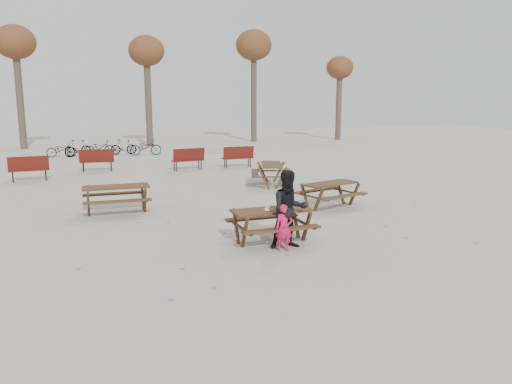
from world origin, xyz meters
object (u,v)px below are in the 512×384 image
object	(u,v)px
picnic_table_east	(330,195)
picnic_table_far	(272,175)
soda_bottle	(270,207)
adult	(289,209)
child	(284,228)
main_picnic_table	(271,217)
picnic_table_north	(117,200)
food_tray	(268,209)

from	to	relation	value
picnic_table_east	picnic_table_far	xyz separation A→B (m)	(-0.17, 4.23, 0.03)
soda_bottle	picnic_table_east	bearing A→B (deg)	42.97
adult	picnic_table_far	size ratio (longest dim) A/B	0.91
child	soda_bottle	bearing A→B (deg)	115.19
main_picnic_table	adult	bearing A→B (deg)	-68.37
picnic_table_north	picnic_table_far	distance (m)	6.56
picnic_table_north	picnic_table_far	bearing A→B (deg)	26.45
picnic_table_east	picnic_table_far	bearing A→B (deg)	77.29
main_picnic_table	adult	distance (m)	0.63
food_tray	soda_bottle	xyz separation A→B (m)	(0.01, -0.07, 0.05)
child	picnic_table_east	bearing A→B (deg)	66.59
food_tray	picnic_table_north	xyz separation A→B (m)	(-2.95, 4.35, -0.39)
picnic_table_north	picnic_table_east	bearing A→B (deg)	-11.90
adult	picnic_table_north	distance (m)	5.84
picnic_table_east	picnic_table_north	bearing A→B (deg)	151.43
main_picnic_table	picnic_table_north	size ratio (longest dim) A/B	0.97
food_tray	picnic_table_east	world-z (taller)	food_tray
adult	soda_bottle	bearing A→B (deg)	130.68
main_picnic_table	food_tray	bearing A→B (deg)	-155.76
food_tray	picnic_table_east	distance (m)	4.30
picnic_table_east	picnic_table_far	size ratio (longest dim) A/B	0.92
picnic_table_far	adult	bearing A→B (deg)	-179.79
picnic_table_north	soda_bottle	bearing A→B (deg)	-54.48
child	food_tray	bearing A→B (deg)	115.61
food_tray	picnic_table_far	bearing A→B (deg)	67.08
main_picnic_table	picnic_table_east	distance (m)	4.18
food_tray	soda_bottle	world-z (taller)	soda_bottle
child	adult	xyz separation A→B (m)	(0.21, 0.20, 0.35)
food_tray	picnic_table_far	xyz separation A→B (m)	(3.00, 7.10, -0.38)
picnic_table_east	food_tray	bearing A→B (deg)	-152.90
food_tray	picnic_table_north	size ratio (longest dim) A/B	0.10
picnic_table_far	child	bearing A→B (deg)	179.31
main_picnic_table	food_tray	world-z (taller)	food_tray
food_tray	adult	xyz separation A→B (m)	(0.30, -0.48, 0.07)
main_picnic_table	child	xyz separation A→B (m)	(0.00, -0.72, -0.07)
food_tray	adult	world-z (taller)	adult
adult	main_picnic_table	bearing A→B (deg)	117.10
adult	picnic_table_east	world-z (taller)	adult
food_tray	child	bearing A→B (deg)	-81.92
adult	picnic_table_far	distance (m)	8.06
main_picnic_table	picnic_table_east	size ratio (longest dim) A/B	1.02
picnic_table_east	picnic_table_north	size ratio (longest dim) A/B	0.95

